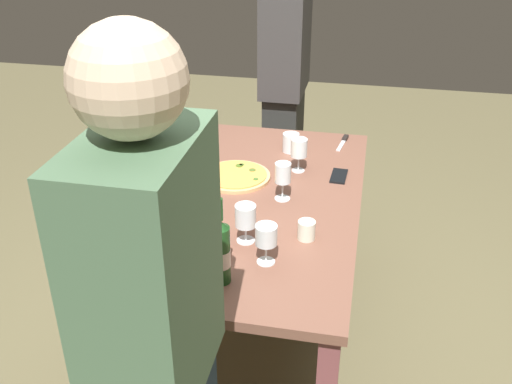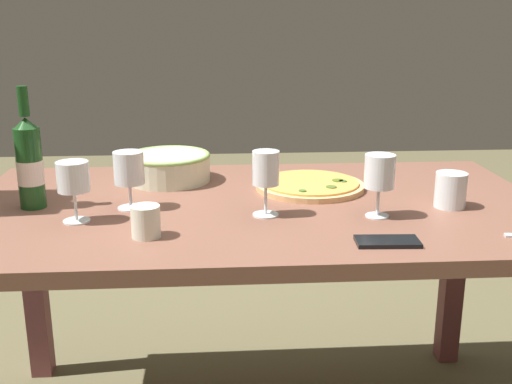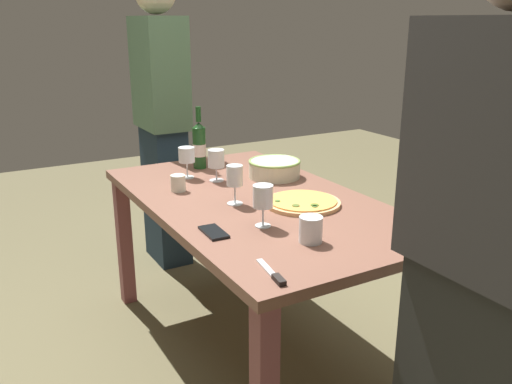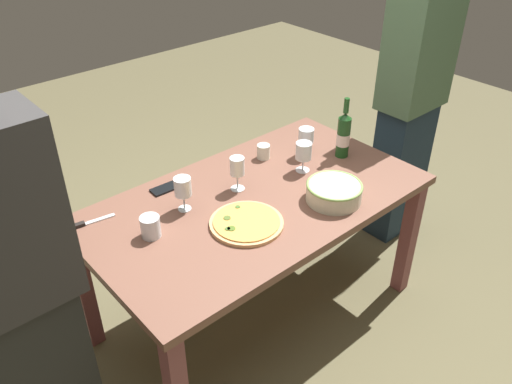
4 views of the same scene
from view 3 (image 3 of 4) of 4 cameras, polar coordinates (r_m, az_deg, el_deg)
ground_plane at (r=2.72m, az=0.00°, el=-15.90°), size 8.00×8.00×0.00m
dining_table at (r=2.42m, az=0.00°, el=-2.80°), size 1.60×0.90×0.75m
pizza at (r=2.31m, az=4.92°, el=-1.09°), size 0.32×0.32×0.03m
serving_bowl at (r=2.71m, az=1.95°, el=2.56°), size 0.26×0.26×0.09m
wine_bottle at (r=2.87m, az=-6.02°, el=4.93°), size 0.07×0.07×0.33m
wine_glass_near_pizza at (r=2.70m, az=-7.29°, el=3.73°), size 0.08×0.08×0.15m
wine_glass_by_bottle at (r=2.29m, az=-2.25°, el=1.51°), size 0.07×0.07×0.17m
wine_glass_far_left at (r=2.03m, az=0.74°, el=-0.66°), size 0.08×0.08×0.16m
wine_glass_far_right at (r=2.63m, az=-4.20°, el=3.35°), size 0.08×0.08×0.16m
cup_amber at (r=1.92m, az=5.77°, el=-3.93°), size 0.08×0.08×0.09m
cup_ceramic at (r=2.51m, az=-8.18°, el=0.93°), size 0.07×0.07×0.08m
cell_phone at (r=2.01m, az=-4.47°, el=-4.22°), size 0.15×0.08×0.01m
pizza_knife at (r=1.68m, az=1.90°, el=-8.70°), size 0.20×0.05×0.02m
person_host at (r=3.39m, az=-9.84°, el=7.30°), size 0.40×0.24×1.77m
person_guest_left at (r=1.57m, az=22.90°, el=-6.70°), size 0.45×0.24×1.75m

